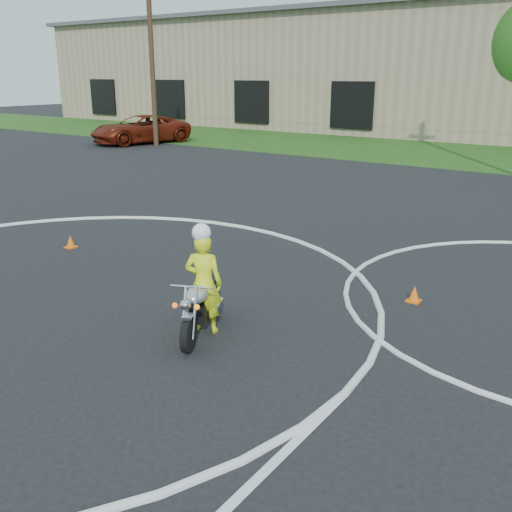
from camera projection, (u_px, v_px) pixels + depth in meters
The scene contains 7 objects.
grass_strip at pixel (449, 154), 29.38m from camera, with size 120.00×10.00×0.02m, color #1E4714.
course_markings at pixel (190, 298), 10.52m from camera, with size 19.05×19.05×0.12m.
primary_motorcycle at pixel (200, 306), 8.96m from camera, with size 0.92×1.73×0.97m.
rider_primary_grp at pixel (204, 280), 8.95m from camera, with size 0.70×0.60×1.80m.
pickup_grp at pixel (140, 129), 33.80m from camera, with size 4.29×6.39×1.63m.
traffic_cones at pixel (377, 382), 7.42m from camera, with size 18.83×11.25×0.30m.
warehouse at pixel (288, 71), 48.07m from camera, with size 41.00×17.00×8.30m.
Camera 1 is at (8.77, -2.96, 3.96)m, focal length 40.00 mm.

